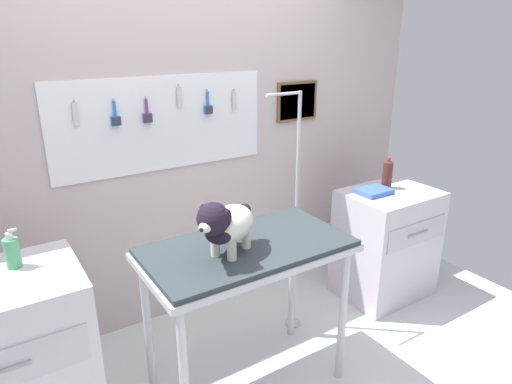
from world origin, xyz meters
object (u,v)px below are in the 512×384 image
(soda_bottle, at_px, (387,174))
(counter_left, at_px, (2,370))
(dog, at_px, (226,224))
(grooming_table, at_px, (247,261))
(grooming_arm, at_px, (295,226))
(cabinet_right, at_px, (386,243))

(soda_bottle, bearing_deg, counter_left, -178.11)
(soda_bottle, bearing_deg, dog, -165.79)
(dog, bearing_deg, grooming_table, 18.06)
(dog, height_order, soda_bottle, dog)
(grooming_table, xyz_separation_m, counter_left, (-1.18, 0.27, -0.35))
(counter_left, bearing_deg, soda_bottle, 1.89)
(grooming_arm, bearing_deg, cabinet_right, -2.68)
(grooming_arm, bearing_deg, soda_bottle, 2.46)
(dog, height_order, cabinet_right, dog)
(dog, bearing_deg, soda_bottle, 14.21)
(grooming_table, distance_m, dog, 0.31)
(grooming_arm, relative_size, soda_bottle, 6.80)
(counter_left, bearing_deg, dog, -17.14)
(grooming_arm, relative_size, cabinet_right, 1.93)
(grooming_arm, xyz_separation_m, cabinet_right, (0.86, -0.04, -0.34))
(grooming_arm, distance_m, cabinet_right, 0.92)
(grooming_table, height_order, counter_left, counter_left)
(grooming_table, xyz_separation_m, soda_bottle, (1.45, 0.36, 0.14))
(grooming_table, distance_m, soda_bottle, 1.50)
(grooming_table, relative_size, dog, 2.64)
(cabinet_right, bearing_deg, dog, -168.24)
(grooming_arm, bearing_deg, grooming_table, -150.44)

